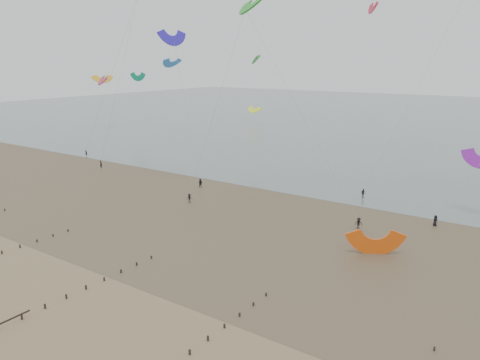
% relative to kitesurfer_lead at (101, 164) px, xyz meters
% --- Properties ---
extents(ground, '(500.00, 500.00, 0.00)m').
position_rel_kitesurfer_lead_xyz_m(ground, '(45.57, -44.20, -0.92)').
color(ground, brown).
rests_on(ground, ground).
extents(sea_and_shore, '(500.00, 665.00, 0.03)m').
position_rel_kitesurfer_lead_xyz_m(sea_and_shore, '(41.50, -9.80, -0.91)').
color(sea_and_shore, '#475654').
rests_on(sea_and_shore, ground).
extents(kitesurfer_lead, '(0.68, 0.46, 1.84)m').
position_rel_kitesurfer_lead_xyz_m(kitesurfer_lead, '(0.00, 0.00, 0.00)').
color(kitesurfer_lead, black).
rests_on(kitesurfer_lead, ground).
extents(kitesurfers, '(148.72, 24.14, 1.88)m').
position_rel_kitesurfer_lead_xyz_m(kitesurfers, '(71.01, 1.36, -0.03)').
color(kitesurfers, black).
rests_on(kitesurfers, ground).
extents(grounded_kite, '(8.50, 7.96, 3.72)m').
position_rel_kitesurfer_lead_xyz_m(grounded_kite, '(73.58, -13.55, -0.92)').
color(grounded_kite, '#EE550F').
rests_on(grounded_kite, ground).
extents(kites_airborne, '(246.93, 128.15, 44.90)m').
position_rel_kitesurfer_lead_xyz_m(kites_airborne, '(42.20, 49.12, 20.47)').
color(kites_airborne, '#F94BB3').
rests_on(kites_airborne, ground).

